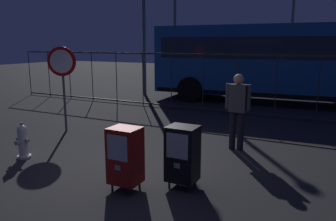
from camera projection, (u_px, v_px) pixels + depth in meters
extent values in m
plane|color=#262628|center=(126.00, 166.00, 6.35)|extent=(60.00, 60.00, 0.00)
cylinder|color=silver|center=(24.00, 156.00, 6.82)|extent=(0.28, 0.28, 0.05)
cylinder|color=silver|center=(23.00, 142.00, 6.76)|extent=(0.19, 0.19, 0.55)
sphere|color=silver|center=(22.00, 129.00, 6.71)|extent=(0.19, 0.19, 0.19)
cylinder|color=gray|center=(21.00, 124.00, 6.69)|extent=(0.06, 0.06, 0.05)
cylinder|color=gray|center=(17.00, 143.00, 6.64)|extent=(0.09, 0.08, 0.09)
cylinder|color=gray|center=(18.00, 139.00, 6.81)|extent=(0.07, 0.07, 0.07)
cylinder|color=gray|center=(27.00, 141.00, 6.70)|extent=(0.07, 0.07, 0.07)
cylinder|color=black|center=(112.00, 187.00, 5.29)|extent=(0.04, 0.04, 0.12)
cylinder|color=black|center=(130.00, 191.00, 5.14)|extent=(0.04, 0.04, 0.12)
cylinder|color=black|center=(122.00, 181.00, 5.54)|extent=(0.04, 0.04, 0.12)
cylinder|color=black|center=(140.00, 184.00, 5.39)|extent=(0.04, 0.04, 0.12)
cube|color=#9E1411|center=(125.00, 155.00, 5.24)|extent=(0.48, 0.40, 0.90)
cube|color=#B2B7BF|center=(117.00, 148.00, 5.02)|extent=(0.36, 0.01, 0.40)
cube|color=gray|center=(118.00, 168.00, 5.08)|extent=(0.10, 0.02, 0.08)
cylinder|color=black|center=(169.00, 184.00, 5.38)|extent=(0.04, 0.04, 0.12)
cylinder|color=black|center=(188.00, 189.00, 5.23)|extent=(0.04, 0.04, 0.12)
cylinder|color=black|center=(177.00, 178.00, 5.62)|extent=(0.04, 0.04, 0.12)
cylinder|color=black|center=(195.00, 182.00, 5.47)|extent=(0.04, 0.04, 0.12)
cube|color=black|center=(183.00, 154.00, 5.33)|extent=(0.48, 0.40, 0.90)
cube|color=#B2B7BF|center=(177.00, 146.00, 5.11)|extent=(0.36, 0.01, 0.40)
cube|color=gray|center=(177.00, 166.00, 5.17)|extent=(0.10, 0.02, 0.08)
cylinder|color=#4C4F54|center=(64.00, 90.00, 8.73)|extent=(0.06, 0.06, 2.20)
cylinder|color=red|center=(62.00, 61.00, 8.56)|extent=(0.71, 0.31, 0.76)
cylinder|color=white|center=(61.00, 61.00, 8.55)|extent=(0.56, 0.23, 0.60)
cylinder|color=black|center=(233.00, 130.00, 7.32)|extent=(0.14, 0.14, 0.85)
cylinder|color=black|center=(241.00, 131.00, 7.24)|extent=(0.14, 0.14, 0.85)
cube|color=#3F3F47|center=(238.00, 98.00, 7.14)|extent=(0.36, 0.20, 0.60)
sphere|color=tan|center=(239.00, 79.00, 7.06)|extent=(0.22, 0.22, 0.22)
cylinder|color=#3F3F47|center=(228.00, 96.00, 7.24)|extent=(0.09, 0.09, 0.55)
cylinder|color=#3F3F47|center=(249.00, 98.00, 7.03)|extent=(0.09, 0.09, 0.55)
cube|color=#2D2D33|center=(221.00, 55.00, 10.86)|extent=(18.00, 0.04, 0.05)
cube|color=#2D2D33|center=(219.00, 110.00, 11.23)|extent=(18.00, 0.04, 0.05)
cylinder|color=#2D2D33|center=(30.00, 73.00, 15.05)|extent=(0.03, 0.03, 2.00)
cylinder|color=#2D2D33|center=(49.00, 74.00, 14.52)|extent=(0.03, 0.03, 2.00)
cylinder|color=#2D2D33|center=(70.00, 75.00, 13.99)|extent=(0.03, 0.03, 2.00)
cylinder|color=#2D2D33|center=(92.00, 76.00, 13.45)|extent=(0.03, 0.03, 2.00)
cylinder|color=#2D2D33|center=(116.00, 78.00, 12.92)|extent=(0.03, 0.03, 2.00)
cylinder|color=#2D2D33|center=(143.00, 79.00, 12.38)|extent=(0.03, 0.03, 2.00)
cylinder|color=#2D2D33|center=(172.00, 81.00, 11.85)|extent=(0.03, 0.03, 2.00)
cylinder|color=#2D2D33|center=(203.00, 83.00, 11.31)|extent=(0.03, 0.03, 2.00)
cylinder|color=#2D2D33|center=(238.00, 84.00, 10.78)|extent=(0.03, 0.03, 2.00)
cylinder|color=#2D2D33|center=(276.00, 87.00, 10.25)|extent=(0.03, 0.03, 2.00)
cylinder|color=#2D2D33|center=(318.00, 89.00, 9.71)|extent=(0.03, 0.03, 2.00)
cube|color=#19519E|center=(292.00, 60.00, 12.71)|extent=(10.62, 3.09, 2.65)
cube|color=#1E2838|center=(293.00, 48.00, 12.61)|extent=(10.00, 3.07, 0.80)
cube|color=black|center=(289.00, 92.00, 12.95)|extent=(10.42, 3.09, 0.16)
cylinder|color=black|center=(190.00, 90.00, 13.27)|extent=(1.01, 0.34, 1.00)
cylinder|color=black|center=(208.00, 83.00, 15.51)|extent=(1.01, 0.34, 1.00)
cylinder|color=#4C4F54|center=(144.00, 22.00, 14.60)|extent=(0.14, 0.14, 6.49)
cylinder|color=#4C4F54|center=(175.00, 13.00, 17.30)|extent=(0.14, 0.14, 7.75)
cylinder|color=#4C4F54|center=(293.00, 15.00, 16.14)|extent=(0.14, 0.14, 7.36)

